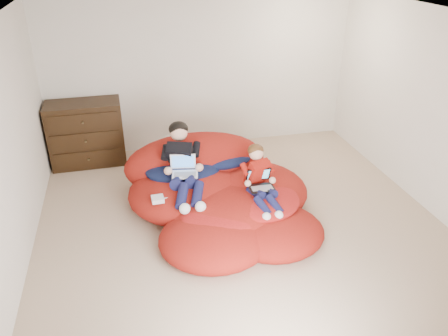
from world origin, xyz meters
TOP-DOWN VIEW (x-y plane):
  - room_shell at (0.00, 0.00)m, footprint 5.10×5.10m
  - dresser at (-1.90, 2.20)m, footprint 1.13×0.63m
  - beanbag_pile at (-0.21, 0.35)m, footprint 2.40×2.45m
  - cream_pillow at (-0.66, 1.18)m, footprint 0.49×0.31m
  - older_boy at (-0.63, 0.52)m, footprint 0.45×1.15m
  - younger_boy at (0.25, 0.05)m, footprint 0.35×0.87m
  - laptop_white at (-0.63, 0.44)m, footprint 0.35×0.33m
  - laptop_black at (0.25, 0.03)m, footprint 0.31×0.31m
  - power_adapter at (-1.01, 0.13)m, footprint 0.15×0.15m

SIDE VIEW (x-z plane):
  - room_shell at x=0.00m, z-range -1.17..1.60m
  - beanbag_pile at x=-0.21m, z-range -0.21..0.72m
  - power_adapter at x=-1.01m, z-range 0.39..0.45m
  - dresser at x=-1.90m, z-range 0.00..1.01m
  - laptop_black at x=0.25m, z-range 0.44..0.65m
  - younger_boy at x=0.25m, z-range 0.29..0.93m
  - cream_pillow at x=-0.66m, z-range 0.46..0.78m
  - laptop_white at x=-0.63m, z-range 0.52..0.75m
  - older_boy at x=-0.63m, z-range 0.32..1.09m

